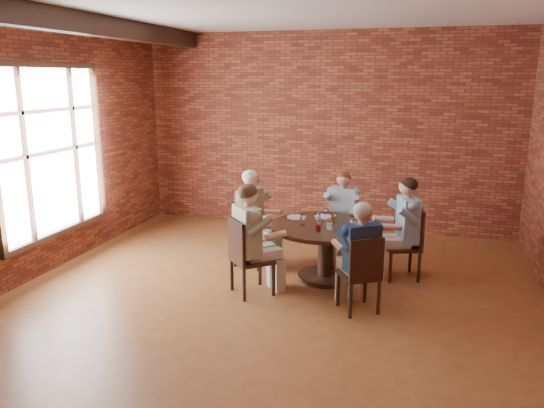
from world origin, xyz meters
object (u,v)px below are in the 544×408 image
(diner_b, at_px, (342,215))
(chair_c, at_px, (248,229))
(chair_e, at_px, (362,272))
(dining_table, at_px, (326,241))
(diner_e, at_px, (359,257))
(chair_b, at_px, (343,223))
(diner_c, at_px, (254,219))
(diner_d, at_px, (252,240))
(chair_a, at_px, (409,241))
(diner_a, at_px, (403,229))
(smartphone, at_px, (351,231))
(chair_d, at_px, (245,254))

(diner_b, distance_m, chair_c, 1.42)
(chair_e, bearing_deg, dining_table, -90.00)
(diner_e, bearing_deg, chair_b, -108.31)
(diner_c, bearing_deg, diner_d, -149.43)
(dining_table, height_order, chair_e, chair_e)
(chair_a, bearing_deg, chair_c, -107.02)
(diner_b, distance_m, diner_d, 1.90)
(chair_a, xyz_separation_m, chair_b, (-0.98, 0.70, -0.02))
(chair_c, distance_m, diner_e, 2.06)
(dining_table, height_order, chair_b, chair_b)
(chair_e, bearing_deg, diner_e, -90.00)
(chair_c, relative_size, diner_e, 0.74)
(diner_b, xyz_separation_m, diner_e, (0.48, -1.85, 0.00))
(diner_a, height_order, chair_b, diner_a)
(dining_table, height_order, diner_c, diner_c)
(smartphone, bearing_deg, chair_e, -48.52)
(chair_d, xyz_separation_m, smartphone, (1.22, 0.56, 0.23))
(dining_table, xyz_separation_m, chair_d, (-0.85, -0.78, -0.01))
(chair_b, distance_m, diner_b, 0.16)
(diner_a, xyz_separation_m, diner_b, (-0.90, 0.65, -0.04))
(dining_table, height_order, diner_d, diner_d)
(chair_a, relative_size, chair_e, 1.05)
(dining_table, xyz_separation_m, diner_b, (0.06, 0.98, 0.11))
(chair_a, relative_size, diner_b, 0.74)
(diner_a, bearing_deg, diner_e, -38.51)
(chair_c, bearing_deg, dining_table, -90.00)
(chair_a, distance_m, diner_b, 1.17)
(diner_c, relative_size, diner_e, 1.06)
(diner_a, relative_size, smartphone, 8.81)
(dining_table, height_order, chair_c, chair_c)
(diner_b, bearing_deg, diner_e, -71.81)
(dining_table, bearing_deg, smartphone, -30.76)
(diner_b, relative_size, diner_d, 0.92)
(diner_a, bearing_deg, diner_c, -107.07)
(diner_d, distance_m, chair_e, 1.40)
(diner_a, height_order, diner_d, diner_d)
(chair_c, bearing_deg, diner_a, -75.08)
(chair_b, relative_size, diner_e, 0.71)
(diner_b, height_order, diner_e, diner_e)
(chair_d, bearing_deg, diner_c, -29.92)
(chair_d, bearing_deg, diner_a, -100.91)
(diner_a, xyz_separation_m, chair_d, (-1.82, -1.11, -0.16))
(chair_b, distance_m, chair_c, 1.46)
(smartphone, bearing_deg, chair_c, -173.89)
(diner_a, xyz_separation_m, diner_d, (-1.75, -1.05, 0.01))
(chair_a, bearing_deg, diner_d, -78.61)
(chair_c, bearing_deg, diner_e, -110.15)
(chair_b, relative_size, diner_c, 0.66)
(diner_a, distance_m, smartphone, 0.82)
(chair_a, height_order, smartphone, chair_a)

